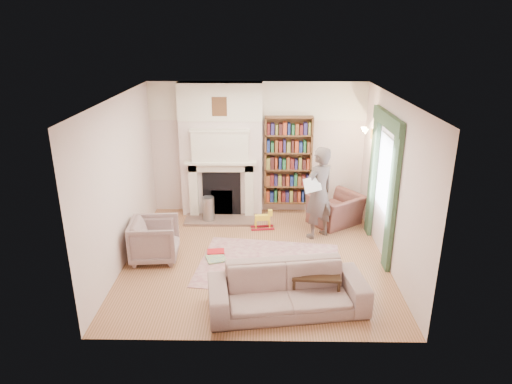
{
  "coord_description": "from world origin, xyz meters",
  "views": [
    {
      "loc": [
        0.11,
        -7.15,
        3.86
      ],
      "look_at": [
        0.0,
        0.25,
        1.15
      ],
      "focal_mm": 32.0,
      "sensor_mm": 36.0,
      "label": 1
    }
  ],
  "objects_px": {
    "armchair_reading": "(336,210)",
    "sofa": "(287,289)",
    "armchair_left": "(155,240)",
    "man_reading": "(319,193)",
    "coffee_table": "(315,286)",
    "rocking_horse": "(262,220)",
    "bookcase": "(288,161)",
    "paraffin_heater": "(209,210)"
  },
  "relations": [
    {
      "from": "armchair_left",
      "to": "rocking_horse",
      "type": "distance_m",
      "value": 2.27
    },
    {
      "from": "bookcase",
      "to": "paraffin_heater",
      "type": "bearing_deg",
      "value": -161.33
    },
    {
      "from": "armchair_left",
      "to": "man_reading",
      "type": "bearing_deg",
      "value": -77.02
    },
    {
      "from": "bookcase",
      "to": "rocking_horse",
      "type": "xyz_separation_m",
      "value": [
        -0.54,
        -0.9,
        -0.97
      ]
    },
    {
      "from": "coffee_table",
      "to": "armchair_left",
      "type": "bearing_deg",
      "value": 159.36
    },
    {
      "from": "bookcase",
      "to": "sofa",
      "type": "xyz_separation_m",
      "value": [
        -0.18,
        -3.65,
        -0.85
      ]
    },
    {
      "from": "bookcase",
      "to": "armchair_reading",
      "type": "bearing_deg",
      "value": -32.34
    },
    {
      "from": "armchair_left",
      "to": "rocking_horse",
      "type": "xyz_separation_m",
      "value": [
        1.87,
        1.27,
        -0.16
      ]
    },
    {
      "from": "sofa",
      "to": "man_reading",
      "type": "distance_m",
      "value": 2.6
    },
    {
      "from": "sofa",
      "to": "coffee_table",
      "type": "height_order",
      "value": "sofa"
    },
    {
      "from": "armchair_reading",
      "to": "armchair_left",
      "type": "bearing_deg",
      "value": -11.09
    },
    {
      "from": "armchair_reading",
      "to": "sofa",
      "type": "distance_m",
      "value": 3.25
    },
    {
      "from": "bookcase",
      "to": "armchair_left",
      "type": "relative_size",
      "value": 2.3
    },
    {
      "from": "armchair_reading",
      "to": "rocking_horse",
      "type": "distance_m",
      "value": 1.54
    },
    {
      "from": "armchair_left",
      "to": "armchair_reading",
      "type": "bearing_deg",
      "value": -70.34
    },
    {
      "from": "man_reading",
      "to": "rocking_horse",
      "type": "distance_m",
      "value": 1.31
    },
    {
      "from": "bookcase",
      "to": "man_reading",
      "type": "bearing_deg",
      "value": -66.74
    },
    {
      "from": "rocking_horse",
      "to": "armchair_left",
      "type": "bearing_deg",
      "value": -153.68
    },
    {
      "from": "armchair_left",
      "to": "man_reading",
      "type": "height_order",
      "value": "man_reading"
    },
    {
      "from": "bookcase",
      "to": "man_reading",
      "type": "distance_m",
      "value": 1.35
    },
    {
      "from": "bookcase",
      "to": "man_reading",
      "type": "height_order",
      "value": "bookcase"
    },
    {
      "from": "man_reading",
      "to": "coffee_table",
      "type": "distance_m",
      "value": 2.28
    },
    {
      "from": "armchair_reading",
      "to": "man_reading",
      "type": "distance_m",
      "value": 0.95
    },
    {
      "from": "bookcase",
      "to": "paraffin_heater",
      "type": "xyz_separation_m",
      "value": [
        -1.65,
        -0.56,
        -0.9
      ]
    },
    {
      "from": "rocking_horse",
      "to": "man_reading",
      "type": "bearing_deg",
      "value": -24.73
    },
    {
      "from": "bookcase",
      "to": "coffee_table",
      "type": "distance_m",
      "value": 3.52
    },
    {
      "from": "armchair_reading",
      "to": "rocking_horse",
      "type": "xyz_separation_m",
      "value": [
        -1.51,
        -0.28,
        -0.11
      ]
    },
    {
      "from": "armchair_left",
      "to": "man_reading",
      "type": "distance_m",
      "value": 3.12
    },
    {
      "from": "armchair_reading",
      "to": "sofa",
      "type": "bearing_deg",
      "value": 33.54
    },
    {
      "from": "sofa",
      "to": "armchair_reading",
      "type": "bearing_deg",
      "value": 60.93
    },
    {
      "from": "armchair_reading",
      "to": "sofa",
      "type": "height_order",
      "value": "sofa"
    },
    {
      "from": "bookcase",
      "to": "rocking_horse",
      "type": "height_order",
      "value": "bookcase"
    },
    {
      "from": "paraffin_heater",
      "to": "bookcase",
      "type": "bearing_deg",
      "value": 18.67
    },
    {
      "from": "armchair_reading",
      "to": "sofa",
      "type": "relative_size",
      "value": 0.43
    },
    {
      "from": "bookcase",
      "to": "coffee_table",
      "type": "bearing_deg",
      "value": -85.66
    },
    {
      "from": "bookcase",
      "to": "rocking_horse",
      "type": "relative_size",
      "value": 4.0
    },
    {
      "from": "armchair_reading",
      "to": "man_reading",
      "type": "height_order",
      "value": "man_reading"
    },
    {
      "from": "sofa",
      "to": "paraffin_heater",
      "type": "distance_m",
      "value": 3.43
    },
    {
      "from": "coffee_table",
      "to": "rocking_horse",
      "type": "distance_m",
      "value": 2.61
    },
    {
      "from": "man_reading",
      "to": "coffee_table",
      "type": "xyz_separation_m",
      "value": [
        -0.27,
        -2.16,
        -0.67
      ]
    },
    {
      "from": "armchair_reading",
      "to": "coffee_table",
      "type": "xyz_separation_m",
      "value": [
        -0.72,
        -2.76,
        -0.09
      ]
    },
    {
      "from": "man_reading",
      "to": "coffee_table",
      "type": "relative_size",
      "value": 2.56
    }
  ]
}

